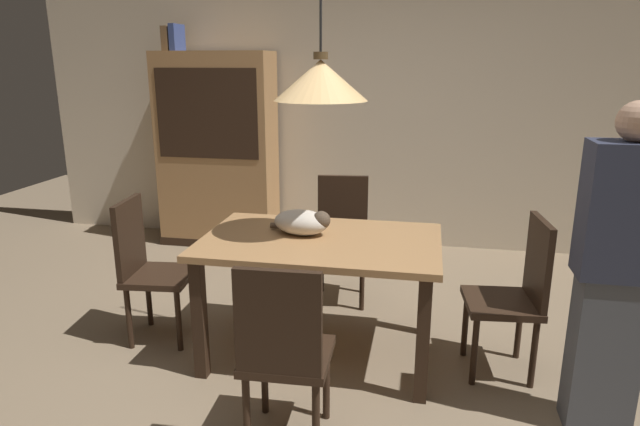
% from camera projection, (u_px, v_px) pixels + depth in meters
% --- Properties ---
extents(ground, '(10.00, 10.00, 0.00)m').
position_uv_depth(ground, '(296.00, 383.00, 3.12)').
color(ground, '#847056').
extents(back_wall, '(6.40, 0.10, 2.90)m').
position_uv_depth(back_wall, '(359.00, 95.00, 5.23)').
color(back_wall, beige).
rests_on(back_wall, ground).
extents(dining_table, '(1.40, 0.90, 0.75)m').
position_uv_depth(dining_table, '(321.00, 255.00, 3.27)').
color(dining_table, '#A87A4C').
rests_on(dining_table, ground).
extents(chair_far_back, '(0.44, 0.44, 0.93)m').
position_uv_depth(chair_far_back, '(342.00, 233.00, 4.14)').
color(chair_far_back, black).
rests_on(chair_far_back, ground).
extents(chair_right_side, '(0.44, 0.44, 0.93)m').
position_uv_depth(chair_right_side, '(517.00, 290.00, 3.10)').
color(chair_right_side, black).
rests_on(chair_right_side, ground).
extents(chair_left_side, '(0.44, 0.44, 0.93)m').
position_uv_depth(chair_left_side, '(147.00, 264.00, 3.51)').
color(chair_left_side, black).
rests_on(chair_left_side, ground).
extents(chair_near_front, '(0.41, 0.41, 0.93)m').
position_uv_depth(chair_near_front, '(284.00, 349.00, 2.48)').
color(chair_near_front, black).
rests_on(chair_near_front, ground).
extents(cat_sleeping, '(0.39, 0.27, 0.16)m').
position_uv_depth(cat_sleeping, '(303.00, 222.00, 3.30)').
color(cat_sleeping, beige).
rests_on(cat_sleeping, dining_table).
extents(pendant_lamp, '(0.52, 0.52, 1.30)m').
position_uv_depth(pendant_lamp, '(321.00, 80.00, 3.00)').
color(pendant_lamp, '#E5B775').
extents(hutch_bookcase, '(1.12, 0.45, 1.85)m').
position_uv_depth(hutch_bookcase, '(218.00, 154.00, 5.32)').
color(hutch_bookcase, '#A87A4C').
rests_on(hutch_bookcase, ground).
extents(book_brown_thick, '(0.06, 0.24, 0.22)m').
position_uv_depth(book_brown_thick, '(170.00, 39.00, 5.11)').
color(book_brown_thick, brown).
rests_on(book_brown_thick, hutch_bookcase).
extents(book_blue_wide, '(0.06, 0.24, 0.24)m').
position_uv_depth(book_blue_wide, '(177.00, 38.00, 5.09)').
color(book_blue_wide, '#384C93').
rests_on(book_blue_wide, hutch_bookcase).
extents(person_standing, '(0.36, 0.22, 1.60)m').
position_uv_depth(person_standing, '(615.00, 274.00, 2.55)').
color(person_standing, '#4C515B').
rests_on(person_standing, ground).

